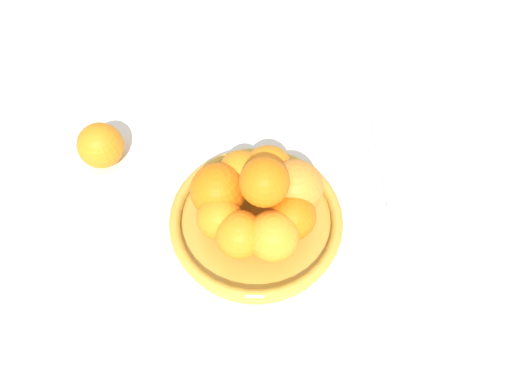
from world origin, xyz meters
name	(u,v)px	position (x,y,z in m)	size (l,w,h in m)	color
ground_plane	(256,226)	(0.00, 0.00, 0.00)	(4.00, 4.00, 0.00)	silver
fruit_bowl	(256,221)	(0.00, 0.00, 0.02)	(0.25, 0.25, 0.03)	gold
orange_pile	(258,199)	(0.00, 0.00, 0.07)	(0.18, 0.18, 0.12)	orange
stray_orange	(101,145)	(-0.04, -0.27, 0.04)	(0.07, 0.07, 0.07)	orange
napkin_folded	(431,161)	(-0.20, 0.23, 0.00)	(0.17, 0.17, 0.01)	silver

